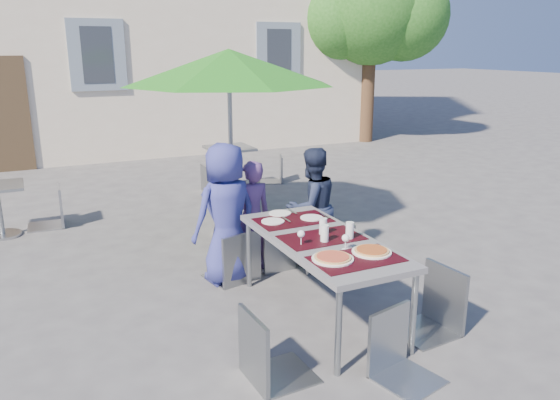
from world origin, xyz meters
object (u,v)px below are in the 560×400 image
chair_2 (333,219)px  patio_umbrella (229,68)px  dining_table (321,244)px  child_0 (226,214)px  bg_chair_l_1 (210,163)px  child_2 (312,207)px  chair_3 (267,304)px  pizza_near_right (372,251)px  bg_chair_r_0 (50,182)px  chair_1 (276,227)px  chair_5 (402,306)px  chair_0 (235,225)px  bg_chair_r_1 (276,153)px  chair_4 (439,262)px  cafe_table_1 (230,161)px  child_1 (252,217)px  pizza_near_left (333,258)px

chair_2 → patio_umbrella: patio_umbrella is taller
dining_table → child_0: size_ratio=1.27×
child_0 → bg_chair_l_1: child_0 is taller
dining_table → child_2: bearing=65.5°
chair_2 → chair_3: bearing=-132.9°
pizza_near_right → child_2: 1.69m
chair_2 → bg_chair_r_0: size_ratio=0.97×
chair_1 → chair_5: size_ratio=0.89×
chair_1 → chair_0: bearing=-167.7°
bg_chair_r_1 → chair_4: bearing=-100.7°
child_2 → chair_0: child_2 is taller
child_0 → child_2: child_0 is taller
chair_1 → cafe_table_1: size_ratio=1.10×
chair_5 → patio_umbrella: patio_umbrella is taller
cafe_table_1 → dining_table: bearing=-100.0°
pizza_near_right → chair_5: bearing=-101.7°
child_2 → chair_3: child_2 is taller
child_1 → cafe_table_1: bearing=-110.4°
pizza_near_left → child_1: child_1 is taller
chair_4 → cafe_table_1: size_ratio=1.38×
pizza_near_left → bg_chair_l_1: bg_chair_l_1 is taller
chair_4 → cafe_table_1: chair_4 is taller
bg_chair_l_1 → pizza_near_left: bearing=-97.5°
child_0 → chair_1: 0.63m
chair_2 → bg_chair_r_1: bearing=73.7°
pizza_near_right → bg_chair_r_1: (1.61, 5.32, -0.25)m
child_0 → chair_2: child_0 is taller
child_0 → chair_4: bearing=113.5°
chair_5 → chair_4: bearing=31.1°
chair_2 → chair_3: chair_3 is taller
pizza_near_left → chair_1: size_ratio=0.39×
bg_chair_r_1 → child_2: bearing=-109.0°
child_0 → bg_chair_r_1: bearing=-133.8°
chair_1 → chair_2: 0.61m
pizza_near_left → child_2: child_2 is taller
bg_chair_r_0 → cafe_table_1: size_ratio=1.34×
chair_2 → child_0: bearing=168.7°
bg_chair_r_0 → child_0: bearing=-60.7°
chair_1 → chair_3: (-0.93, -1.86, 0.12)m
chair_3 → cafe_table_1: bearing=72.6°
chair_5 → bg_chair_l_1: chair_5 is taller
pizza_near_left → chair_4: chair_4 is taller
child_2 → chair_4: (0.24, -1.78, -0.03)m
chair_0 → chair_5: size_ratio=1.08×
patio_umbrella → child_0: bearing=-112.5°
chair_0 → chair_2: bearing=-8.9°
pizza_near_left → pizza_near_right: same height
chair_0 → chair_1: chair_0 is taller
chair_0 → bg_chair_r_1: chair_0 is taller
chair_2 → pizza_near_left: bearing=-120.7°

